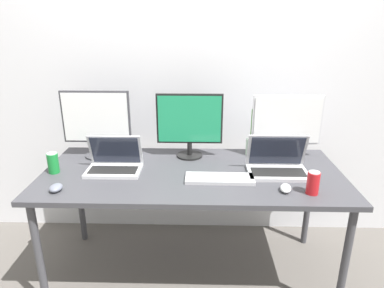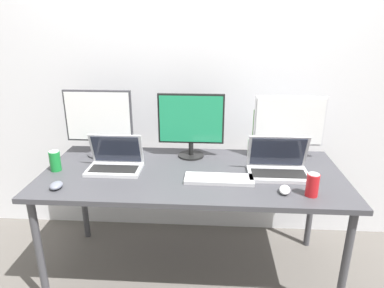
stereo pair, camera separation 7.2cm
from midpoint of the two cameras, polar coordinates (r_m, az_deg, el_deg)
name	(u,v)px [view 2 (the right image)]	position (r m, az deg, el deg)	size (l,w,h in m)	color
ground_plane	(192,270)	(2.50, 0.88, -20.27)	(16.00, 16.00, 0.00)	#5B5651
wall_back	(197,67)	(2.52, 1.73, 12.74)	(7.00, 0.08, 2.60)	silver
work_desk	(192,180)	(2.13, 0.97, -6.00)	(1.83, 0.81, 0.74)	#424247
monitor_left	(99,120)	(2.36, -14.43, 3.81)	(0.45, 0.19, 0.45)	#38383D
monitor_center	(191,123)	(2.26, 0.74, 3.53)	(0.44, 0.17, 0.43)	black
monitor_right	(289,125)	(2.33, 16.73, 3.05)	(0.46, 0.18, 0.42)	silver
laptop_silver	(115,161)	(2.16, -11.75, -2.87)	(0.33, 0.21, 0.22)	silver
laptop_secondary	(278,165)	(2.13, 15.07, -3.46)	(0.36, 0.23, 0.23)	#B7B7BC
keyboard_main	(219,179)	(1.99, 5.55, -5.84)	(0.40, 0.14, 0.02)	#B2B2B7
mouse_by_keyboard	(285,190)	(1.92, 16.24, -7.34)	(0.06, 0.10, 0.03)	silver
mouse_by_laptop	(56,185)	(2.02, -20.75, -6.49)	(0.07, 0.09, 0.04)	slate
soda_can_near_keyboard	(312,185)	(1.92, 20.46, -6.41)	(0.07, 0.07, 0.13)	red
soda_can_by_laptop	(55,161)	(2.24, -21.01, -2.66)	(0.07, 0.07, 0.13)	#197F33
bamboo_vase	(253,146)	(2.37, 10.91, -0.34)	(0.07, 0.07, 0.32)	#B2D1B7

